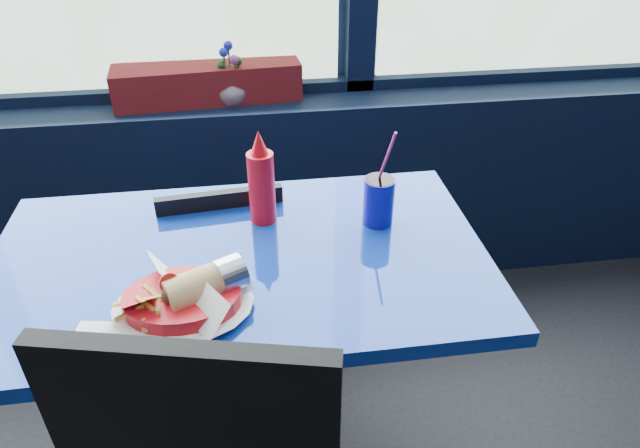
{
  "coord_description": "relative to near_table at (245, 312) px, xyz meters",
  "views": [
    {
      "loc": [
        0.34,
        0.88,
        1.58
      ],
      "look_at": [
        0.49,
        1.98,
        0.84
      ],
      "focal_mm": 32.0,
      "sensor_mm": 36.0,
      "label": 1
    }
  ],
  "objects": [
    {
      "name": "window_sill",
      "position": [
        -0.3,
        0.87,
        -0.17
      ],
      "size": [
        5.0,
        0.26,
        0.8
      ],
      "primitive_type": "cube",
      "color": "black",
      "rests_on": "ground"
    },
    {
      "name": "near_table",
      "position": [
        0.0,
        0.0,
        0.0
      ],
      "size": [
        1.2,
        0.7,
        0.75
      ],
      "color": "black",
      "rests_on": "ground"
    },
    {
      "name": "chair_near_back",
      "position": [
        -0.04,
        0.33,
        -0.11
      ],
      "size": [
        0.39,
        0.4,
        0.8
      ],
      "rotation": [
        0.0,
        0.0,
        3.23
      ],
      "color": "black",
      "rests_on": "ground"
    },
    {
      "name": "planter_box",
      "position": [
        -0.08,
        0.9,
        0.3
      ],
      "size": [
        0.67,
        0.21,
        0.13
      ],
      "primitive_type": "cube",
      "rotation": [
        0.0,
        0.0,
        0.07
      ],
      "color": "maroon",
      "rests_on": "window_sill"
    },
    {
      "name": "flower_vase",
      "position": [
        0.0,
        0.85,
        0.3
      ],
      "size": [
        0.12,
        0.13,
        0.22
      ],
      "rotation": [
        0.0,
        0.0,
        0.17
      ],
      "color": "silver",
      "rests_on": "window_sill"
    },
    {
      "name": "food_basket",
      "position": [
        -0.12,
        -0.18,
        0.22
      ],
      "size": [
        0.27,
        0.26,
        0.1
      ],
      "rotation": [
        0.0,
        0.0,
        0.03
      ],
      "color": "red",
      "rests_on": "near_table"
    },
    {
      "name": "ketchup_bottle",
      "position": [
        0.07,
        0.15,
        0.29
      ],
      "size": [
        0.07,
        0.07,
        0.26
      ],
      "color": "red",
      "rests_on": "near_table"
    },
    {
      "name": "soda_cup",
      "position": [
        0.36,
        0.1,
        0.25
      ],
      "size": [
        0.08,
        0.08,
        0.27
      ],
      "rotation": [
        0.0,
        0.0,
        -0.01
      ],
      "color": "#110C8A",
      "rests_on": "near_table"
    },
    {
      "name": "napkin",
      "position": [
        -0.27,
        -0.27,
        0.18
      ],
      "size": [
        0.17,
        0.17,
        0.0
      ],
      "primitive_type": "cube",
      "rotation": [
        0.0,
        0.0,
        -0.16
      ],
      "color": "white",
      "rests_on": "near_table"
    }
  ]
}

